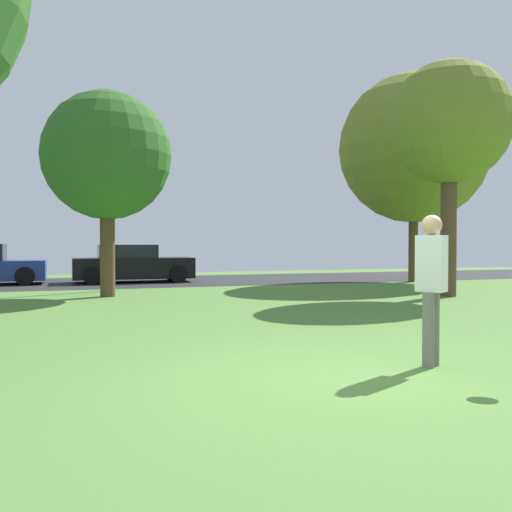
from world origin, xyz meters
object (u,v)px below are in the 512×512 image
Objects in this scene: parked_car_black at (132,265)px; street_lamp_post at (108,217)px; birch_tree_lone at (414,148)px; person_catcher at (431,282)px; oak_tree_left at (449,124)px; maple_tree_far at (107,156)px.

parked_car_black is 0.96× the size of street_lamp_post.
birch_tree_lone is 1.80× the size of parked_car_black.
street_lamp_post is (-11.16, -0.51, -2.75)m from birch_tree_lone.
birch_tree_lone reaches higher than person_catcher.
parked_car_black is at bearing 153.78° from person_catcher.
oak_tree_left reaches higher than parked_car_black.
person_catcher is 0.40× the size of street_lamp_post.
parked_car_black is (-1.80, 15.56, -0.36)m from person_catcher.
parked_car_black is (-7.59, 8.34, -4.04)m from oak_tree_left.
oak_tree_left is 11.98m from parked_car_black.
birch_tree_lone reaches higher than maple_tree_far.
birch_tree_lone reaches higher than street_lamp_post.
street_lamp_post is at bearing -177.38° from birch_tree_lone.
person_catcher is 15.67m from parked_car_black.
person_catcher is at bearing -73.30° from maple_tree_far.
parked_car_black is 4.08m from street_lamp_post.
maple_tree_far is 1.29× the size of parked_car_black.
birch_tree_lone is 15.50m from person_catcher.
birch_tree_lone is at bearing -17.01° from parked_car_black.
oak_tree_left reaches higher than street_lamp_post.
street_lamp_post reaches higher than parked_car_black.
oak_tree_left is 0.82× the size of birch_tree_lone.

